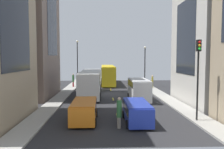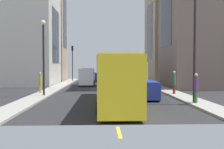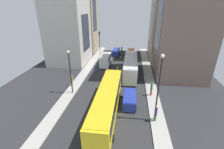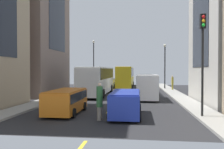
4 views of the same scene
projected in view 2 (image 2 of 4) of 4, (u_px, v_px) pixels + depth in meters
ground_plane at (108, 89)px, 32.31m from camera, size 39.17×39.17×0.00m
sidewalk_west at (161, 88)px, 32.56m from camera, size 1.87×44.00×0.15m
sidewalk_east at (55, 88)px, 32.06m from camera, size 1.87×44.00×0.15m
lane_stripe_0 at (106, 80)px, 53.28m from camera, size 0.16×2.00×0.01m
lane_stripe_1 at (106, 82)px, 44.89m from camera, size 0.16×2.00×0.01m
lane_stripe_2 at (107, 86)px, 36.50m from camera, size 0.16×2.00×0.01m
lane_stripe_3 at (109, 92)px, 28.12m from camera, size 0.16×2.00×0.01m
lane_stripe_4 at (112, 104)px, 19.73m from camera, size 0.16×2.00×0.01m
lane_stripe_5 at (119, 132)px, 11.34m from camera, size 0.16×2.00×0.01m
building_west_0 at (174, 33)px, 46.76m from camera, size 9.13×10.39×17.82m
building_east_0 at (39, 7)px, 48.30m from camera, size 9.81×7.82×27.68m
building_east_1 at (28, 36)px, 38.81m from camera, size 8.51×10.05×14.65m
city_bus_white at (130, 73)px, 33.55m from camera, size 2.80×12.01×3.35m
streetcar_yellow at (115, 76)px, 19.62m from camera, size 2.70×14.08×3.59m
delivery_van_white at (87, 75)px, 37.70m from camera, size 2.26×5.23×2.58m
car_orange_0 at (122, 76)px, 46.36m from camera, size 2.06×4.63×1.64m
car_blue_1 at (145, 88)px, 22.47m from camera, size 1.96×4.36×1.59m
car_blue_2 at (99, 76)px, 46.75m from camera, size 1.97×4.61×1.63m
pedestrian_crossing_near at (107, 75)px, 48.16m from camera, size 0.37×0.37×2.25m
pedestrian_walking_far at (196, 87)px, 19.19m from camera, size 0.33×0.33×2.20m
pedestrian_crossing_mid at (40, 82)px, 26.36m from camera, size 0.31×0.31×2.08m
pedestrian_waiting_curb at (174, 82)px, 25.32m from camera, size 0.34×0.34×2.25m
traffic_light_near_corner at (72, 57)px, 46.49m from camera, size 0.32×0.44×6.31m
streetlamp_near at (43, 49)px, 24.00m from camera, size 0.44×0.44×7.00m
streetlamp_far at (195, 35)px, 19.35m from camera, size 0.44×0.44×8.43m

